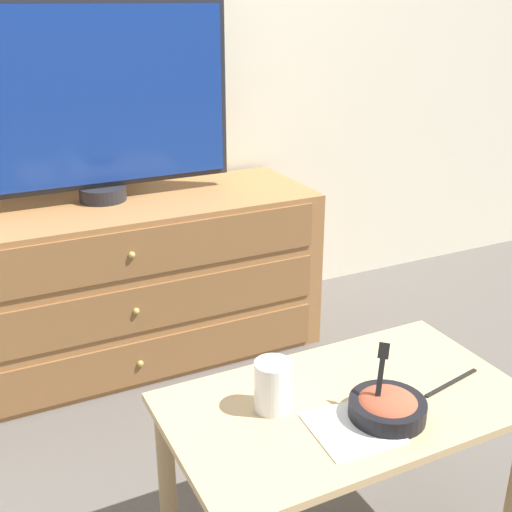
# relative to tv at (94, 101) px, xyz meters

# --- Properties ---
(ground_plane) EXTENTS (12.00, 12.00, 0.00)m
(ground_plane) POSITION_rel_tv_xyz_m (-0.12, 0.22, -0.99)
(ground_plane) COLOR #56514C
(wall_back) EXTENTS (12.00, 0.05, 2.60)m
(wall_back) POSITION_rel_tv_xyz_m (-0.12, 0.24, 0.31)
(wall_back) COLOR silver
(wall_back) RESTS_ON ground_plane
(dresser) EXTENTS (1.53, 0.52, 0.63)m
(dresser) POSITION_rel_tv_xyz_m (0.01, -0.07, -0.68)
(dresser) COLOR #9E6B3D
(dresser) RESTS_ON ground_plane
(tv) EXTENTS (0.99, 0.17, 0.70)m
(tv) POSITION_rel_tv_xyz_m (0.00, 0.00, 0.00)
(tv) COLOR #232328
(tv) RESTS_ON dresser
(coffee_table) EXTENTS (0.84, 0.48, 0.46)m
(coffee_table) POSITION_rel_tv_xyz_m (0.25, -1.27, -0.61)
(coffee_table) COLOR tan
(coffee_table) RESTS_ON ground_plane
(takeout_bowl) EXTENTS (0.17, 0.17, 0.16)m
(takeout_bowl) POSITION_rel_tv_xyz_m (0.29, -1.36, -0.51)
(takeout_bowl) COLOR black
(takeout_bowl) RESTS_ON coffee_table
(drink_cup) EXTENTS (0.09, 0.09, 0.12)m
(drink_cup) POSITION_rel_tv_xyz_m (0.08, -1.22, -0.48)
(drink_cup) COLOR white
(drink_cup) RESTS_ON coffee_table
(napkin) EXTENTS (0.19, 0.19, 0.00)m
(napkin) POSITION_rel_tv_xyz_m (0.20, -1.36, -0.53)
(napkin) COLOR white
(napkin) RESTS_ON coffee_table
(knife) EXTENTS (0.19, 0.05, 0.01)m
(knife) POSITION_rel_tv_xyz_m (0.51, -1.32, -0.53)
(knife) COLOR black
(knife) RESTS_ON coffee_table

